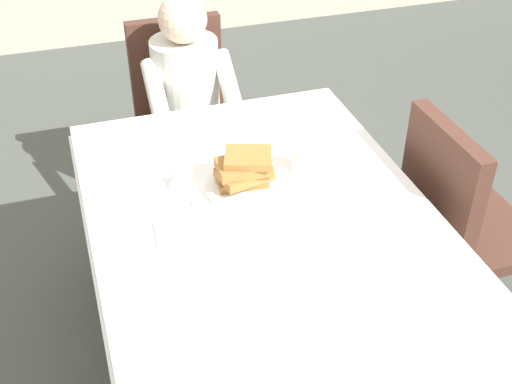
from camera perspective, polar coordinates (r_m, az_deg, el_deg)
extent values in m
plane|color=#474C47|center=(2.67, 0.41, -14.37)|extent=(14.00, 14.00, 0.00)
cube|color=white|center=(2.17, 0.48, -2.10)|extent=(1.10, 1.50, 0.04)
cube|color=white|center=(2.83, -4.31, 5.12)|extent=(1.10, 0.01, 0.18)
cube|color=white|center=(2.17, -13.72, -7.08)|extent=(0.01, 1.50, 0.18)
cube|color=white|center=(2.43, 13.02, -1.63)|extent=(0.01, 1.50, 0.18)
cylinder|color=brown|center=(2.86, -12.82, -1.80)|extent=(0.07, 0.07, 0.70)
cylinder|color=brown|center=(3.03, 4.95, 1.48)|extent=(0.07, 0.07, 0.70)
cube|color=#4C2D23|center=(3.19, -5.83, 4.95)|extent=(0.44, 0.44, 0.05)
cube|color=#4C2D23|center=(3.24, -6.92, 10.70)|extent=(0.44, 0.06, 0.48)
cylinder|color=#2D2319|center=(3.20, -1.72, 0.44)|extent=(0.04, 0.04, 0.40)
cylinder|color=#2D2319|center=(3.14, -8.04, -0.72)|extent=(0.04, 0.04, 0.40)
cylinder|color=#2D2319|center=(3.49, -3.39, 3.70)|extent=(0.04, 0.04, 0.40)
cylinder|color=#2D2319|center=(3.44, -9.20, 2.69)|extent=(0.04, 0.04, 0.40)
cylinder|color=silver|center=(3.05, -6.03, 8.88)|extent=(0.30, 0.30, 0.46)
sphere|color=beige|center=(2.90, -6.36, 14.62)|extent=(0.21, 0.21, 0.21)
cylinder|color=silver|center=(2.93, -2.41, 9.39)|extent=(0.08, 0.29, 0.23)
cylinder|color=silver|center=(2.87, -8.63, 8.43)|extent=(0.08, 0.29, 0.23)
cylinder|color=#383D51|center=(3.15, -3.37, 0.29)|extent=(0.10, 0.10, 0.45)
cylinder|color=#383D51|center=(3.12, -6.21, -0.23)|extent=(0.10, 0.10, 0.45)
cube|color=#4C2D23|center=(2.70, 18.34, -3.47)|extent=(0.44, 0.44, 0.05)
cube|color=#4C2D23|center=(2.44, 15.61, 0.38)|extent=(0.06, 0.44, 0.48)
cylinder|color=#2D2319|center=(3.03, 18.56, -4.03)|extent=(0.04, 0.04, 0.40)
cylinder|color=#2D2319|center=(2.86, 12.58, -5.56)|extent=(0.04, 0.04, 0.40)
cylinder|color=#2D2319|center=(2.65, 16.27, -10.39)|extent=(0.04, 0.04, 0.40)
cylinder|color=white|center=(2.26, -0.90, 0.51)|extent=(0.28, 0.28, 0.02)
cube|color=#A36B33|center=(2.25, -1.24, 1.11)|extent=(0.18, 0.12, 0.03)
cube|color=#A36B33|center=(2.23, -1.03, 1.55)|extent=(0.19, 0.16, 0.03)
cube|color=#A36B33|center=(2.21, -1.07, 2.22)|extent=(0.18, 0.13, 0.03)
cube|color=#A36B33|center=(2.20, -0.63, 3.02)|extent=(0.19, 0.18, 0.02)
cylinder|color=white|center=(2.34, 4.01, 2.87)|extent=(0.08, 0.08, 0.08)
torus|color=white|center=(2.36, 5.15, 3.15)|extent=(0.05, 0.01, 0.05)
cone|color=silver|center=(2.27, -6.81, 1.42)|extent=(0.08, 0.08, 0.07)
cube|color=silver|center=(2.21, -5.47, -0.77)|extent=(0.02, 0.18, 0.00)
cube|color=silver|center=(2.30, 3.78, 0.95)|extent=(0.03, 0.20, 0.00)
cube|color=silver|center=(2.04, 2.62, -4.08)|extent=(0.15, 0.02, 0.00)
cube|color=white|center=(2.09, -6.37, -3.30)|extent=(0.18, 0.13, 0.01)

